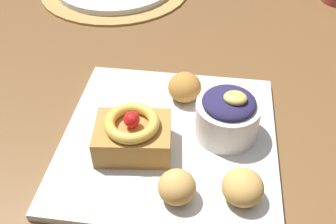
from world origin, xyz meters
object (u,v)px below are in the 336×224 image
(berry_ramekin, at_px, (224,115))
(fritter_front, at_px, (239,187))
(cake_slice, at_px, (130,134))
(fritter_middle, at_px, (182,87))
(front_plate, at_px, (166,139))
(fritter_back, at_px, (173,187))

(berry_ramekin, relative_size, fritter_front, 1.74)
(cake_slice, bearing_deg, fritter_middle, 63.74)
(fritter_middle, bearing_deg, berry_ramekin, -46.01)
(front_plate, distance_m, fritter_front, 0.14)
(fritter_front, bearing_deg, fritter_back, -172.24)
(cake_slice, bearing_deg, fritter_back, -46.81)
(berry_ramekin, bearing_deg, fritter_back, -114.99)
(fritter_front, height_order, fritter_back, fritter_back)
(cake_slice, height_order, fritter_middle, cake_slice)
(front_plate, height_order, fritter_middle, fritter_middle)
(front_plate, relative_size, fritter_front, 5.88)
(fritter_middle, bearing_deg, fritter_front, -63.69)
(front_plate, relative_size, berry_ramekin, 3.38)
(fritter_back, bearing_deg, cake_slice, 133.19)
(berry_ramekin, distance_m, fritter_back, 0.13)
(cake_slice, xyz_separation_m, fritter_middle, (0.06, 0.11, -0.00))
(cake_slice, relative_size, berry_ramekin, 1.21)
(front_plate, height_order, fritter_back, fritter_back)
(fritter_middle, distance_m, fritter_back, 0.19)
(berry_ramekin, bearing_deg, front_plate, -166.72)
(berry_ramekin, distance_m, fritter_middle, 0.09)
(front_plate, xyz_separation_m, fritter_middle, (0.01, 0.09, 0.03))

